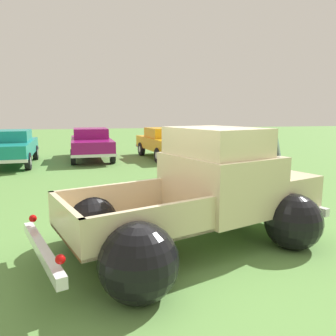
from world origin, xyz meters
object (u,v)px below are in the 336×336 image
(show_car_1, at_px, (91,143))
(spectator_0, at_px, (258,158))
(vintage_pickup_truck, at_px, (207,198))
(show_car_0, at_px, (9,146))
(show_car_2, at_px, (167,142))
(lane_cone_0, at_px, (225,184))

(show_car_1, distance_m, spectator_0, 8.77)
(vintage_pickup_truck, height_order, show_car_0, vintage_pickup_truck)
(show_car_0, relative_size, show_car_1, 1.00)
(vintage_pickup_truck, relative_size, show_car_2, 1.15)
(show_car_1, bearing_deg, vintage_pickup_truck, 7.36)
(show_car_0, distance_m, show_car_1, 3.42)
(show_car_2, distance_m, spectator_0, 7.33)
(show_car_2, height_order, lane_cone_0, show_car_2)
(show_car_0, bearing_deg, vintage_pickup_truck, 24.84)
(lane_cone_0, bearing_deg, show_car_0, 134.16)
(show_car_2, distance_m, lane_cone_0, 7.43)
(vintage_pickup_truck, xyz_separation_m, show_car_0, (-5.09, 9.63, 0.03))
(show_car_2, height_order, spectator_0, spectator_0)
(show_car_1, height_order, show_car_2, same)
(vintage_pickup_truck, relative_size, lane_cone_0, 7.92)
(vintage_pickup_truck, xyz_separation_m, lane_cone_0, (1.54, 2.80, -0.45))
(vintage_pickup_truck, bearing_deg, show_car_2, 62.10)
(vintage_pickup_truck, height_order, show_car_1, vintage_pickup_truck)
(show_car_0, height_order, spectator_0, spectator_0)
(show_car_1, distance_m, show_car_2, 3.52)
(show_car_1, bearing_deg, show_car_2, 82.09)
(show_car_0, distance_m, show_car_2, 6.82)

